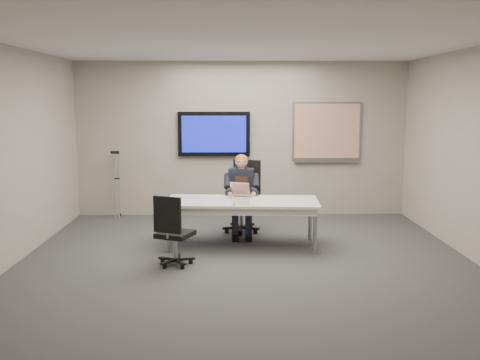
{
  "coord_description": "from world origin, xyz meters",
  "views": [
    {
      "loc": [
        -0.18,
        -6.74,
        2.11
      ],
      "look_at": [
        -0.06,
        0.99,
        0.95
      ],
      "focal_mm": 40.0,
      "sensor_mm": 36.0,
      "label": 1
    }
  ],
  "objects_px": {
    "office_chair_far": "(243,210)",
    "seated_person": "(242,204)",
    "conference_table": "(242,206)",
    "laptop": "(240,194)",
    "office_chair_near": "(174,244)"
  },
  "relations": [
    {
      "from": "office_chair_near",
      "to": "seated_person",
      "type": "height_order",
      "value": "seated_person"
    },
    {
      "from": "conference_table",
      "to": "office_chair_near",
      "type": "distance_m",
      "value": 1.33
    },
    {
      "from": "conference_table",
      "to": "laptop",
      "type": "distance_m",
      "value": 0.27
    },
    {
      "from": "conference_table",
      "to": "laptop",
      "type": "height_order",
      "value": "laptop"
    },
    {
      "from": "conference_table",
      "to": "seated_person",
      "type": "height_order",
      "value": "seated_person"
    },
    {
      "from": "office_chair_near",
      "to": "laptop",
      "type": "xyz_separation_m",
      "value": [
        0.87,
        1.17,
        0.44
      ]
    },
    {
      "from": "conference_table",
      "to": "laptop",
      "type": "relative_size",
      "value": 5.79
    },
    {
      "from": "office_chair_near",
      "to": "seated_person",
      "type": "relative_size",
      "value": 0.73
    },
    {
      "from": "seated_person",
      "to": "laptop",
      "type": "relative_size",
      "value": 3.26
    },
    {
      "from": "office_chair_far",
      "to": "seated_person",
      "type": "xyz_separation_m",
      "value": [
        -0.02,
        -0.25,
        0.15
      ]
    },
    {
      "from": "office_chair_near",
      "to": "laptop",
      "type": "relative_size",
      "value": 2.4
    },
    {
      "from": "laptop",
      "to": "office_chair_near",
      "type": "bearing_deg",
      "value": -103.56
    },
    {
      "from": "office_chair_far",
      "to": "office_chair_near",
      "type": "height_order",
      "value": "office_chair_far"
    },
    {
      "from": "conference_table",
      "to": "office_chair_far",
      "type": "bearing_deg",
      "value": 91.46
    },
    {
      "from": "conference_table",
      "to": "office_chair_near",
      "type": "relative_size",
      "value": 2.41
    }
  ]
}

